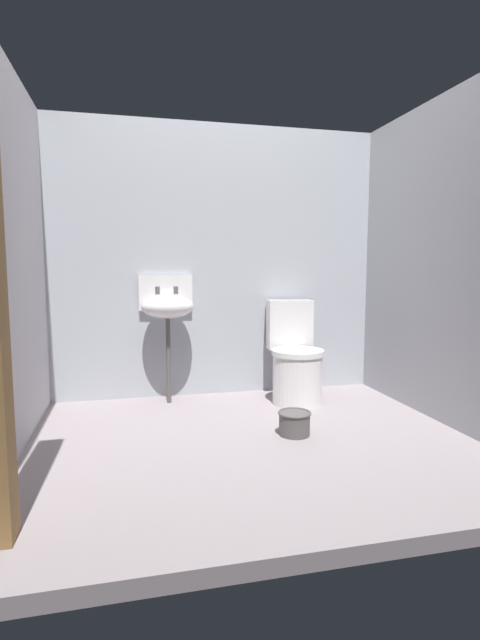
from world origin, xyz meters
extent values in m
cube|color=gray|center=(0.00, 0.00, -0.04)|extent=(3.05, 2.48, 0.08)
cube|color=#A7ACB5|center=(0.00, 1.09, 1.09)|extent=(3.05, 0.10, 2.18)
cube|color=#ACA7AE|center=(-1.38, 0.10, 1.09)|extent=(0.10, 2.28, 2.18)
cube|color=#A8A9B1|center=(1.38, 0.10, 1.09)|extent=(0.10, 2.28, 2.18)
cylinder|color=white|center=(0.53, 0.60, 0.19)|extent=(0.42, 0.42, 0.38)
cylinder|color=white|center=(0.53, 0.60, 0.40)|extent=(0.44, 0.44, 0.04)
cube|color=white|center=(0.57, 0.90, 0.58)|extent=(0.38, 0.22, 0.40)
cylinder|color=#534F4F|center=(-0.43, 0.85, 0.33)|extent=(0.04, 0.04, 0.66)
ellipsoid|color=white|center=(-0.43, 0.85, 0.75)|extent=(0.40, 0.32, 0.18)
cube|color=white|center=(-0.43, 1.01, 0.85)|extent=(0.42, 0.04, 0.28)
cylinder|color=#534F4F|center=(-0.50, 0.91, 0.87)|extent=(0.04, 0.04, 0.06)
cylinder|color=#534F4F|center=(-0.36, 0.91, 0.87)|extent=(0.04, 0.04, 0.06)
cylinder|color=#534F4F|center=(0.28, -0.05, 0.07)|extent=(0.19, 0.19, 0.14)
torus|color=#544E4B|center=(0.28, -0.05, 0.14)|extent=(0.21, 0.21, 0.02)
camera|label=1|loc=(-0.71, -2.77, 1.05)|focal=26.59mm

